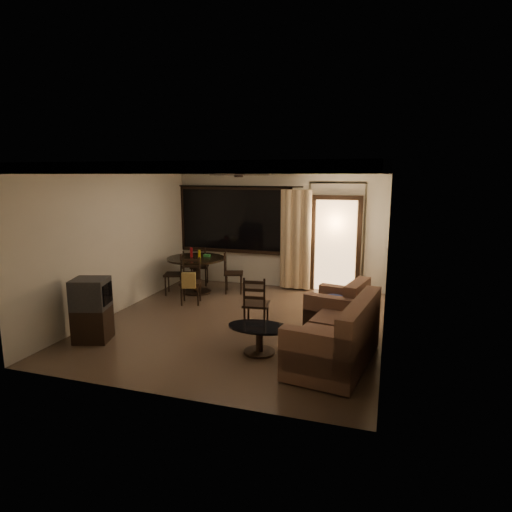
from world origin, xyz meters
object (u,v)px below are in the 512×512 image
(armchair, at_px, (340,311))
(dining_chair_south, at_px, (191,289))
(dining_table, at_px, (196,265))
(dining_chair_west, at_px, (175,282))
(tv_cabinet, at_px, (92,310))
(side_chair, at_px, (256,314))
(coffee_table, at_px, (259,335))
(dining_chair_north, at_px, (199,273))
(dining_chair_east, at_px, (233,280))
(sofa, at_px, (338,339))

(armchair, bearing_deg, dining_chair_south, 179.56)
(dining_table, height_order, dining_chair_south, dining_table)
(dining_chair_west, relative_size, tv_cabinet, 0.92)
(side_chair, bearing_deg, coffee_table, 103.31)
(dining_chair_south, height_order, dining_chair_north, same)
(dining_table, bearing_deg, dining_chair_west, -148.66)
(dining_chair_east, height_order, dining_chair_north, same)
(side_chair, bearing_deg, dining_chair_west, -40.93)
(sofa, distance_m, side_chair, 1.80)
(side_chair, bearing_deg, sofa, 140.34)
(dining_chair_north, bearing_deg, armchair, 131.72)
(tv_cabinet, xyz_separation_m, coffee_table, (2.72, 0.33, -0.23))
(dining_chair_east, height_order, sofa, sofa)
(dining_chair_north, bearing_deg, coffee_table, 109.47)
(dining_chair_east, height_order, armchair, dining_chair_east)
(side_chair, bearing_deg, dining_chair_south, -38.10)
(coffee_table, bearing_deg, armchair, 50.79)
(tv_cabinet, relative_size, sofa, 0.54)
(coffee_table, bearing_deg, dining_chair_north, 126.82)
(dining_chair_south, relative_size, armchair, 0.90)
(dining_table, relative_size, dining_chair_south, 1.37)
(dining_chair_north, bearing_deg, sofa, 119.68)
(tv_cabinet, relative_size, armchair, 0.98)
(side_chair, bearing_deg, armchair, -172.68)
(dining_table, height_order, coffee_table, dining_table)
(sofa, bearing_deg, dining_chair_north, 145.96)
(dining_table, relative_size, dining_chair_west, 1.37)
(dining_chair_west, bearing_deg, side_chair, 38.82)
(dining_chair_east, xyz_separation_m, tv_cabinet, (-1.16, -3.38, 0.23))
(tv_cabinet, bearing_deg, dining_chair_north, 71.45)
(dining_chair_south, height_order, sofa, sofa)
(tv_cabinet, relative_size, side_chair, 1.07)
(sofa, bearing_deg, dining_chair_west, 155.58)
(dining_chair_south, xyz_separation_m, coffee_table, (2.11, -1.99, -0.02))
(sofa, xyz_separation_m, coffee_table, (-1.17, 0.04, -0.10))
(dining_chair_west, xyz_separation_m, tv_cabinet, (0.05, -2.88, 0.23))
(dining_table, bearing_deg, coffee_table, -49.91)
(dining_chair_west, xyz_separation_m, dining_chair_south, (0.67, -0.57, 0.02))
(armchair, xyz_separation_m, side_chair, (-1.39, -0.36, -0.08))
(dining_chair_west, relative_size, side_chair, 0.99)
(tv_cabinet, bearing_deg, dining_chair_west, 74.36)
(tv_cabinet, bearing_deg, sofa, -12.50)
(dining_chair_east, height_order, coffee_table, dining_chair_east)
(sofa, distance_m, coffee_table, 1.18)
(dining_chair_west, height_order, dining_chair_north, same)
(dining_table, relative_size, dining_chair_north, 1.37)
(tv_cabinet, height_order, sofa, tv_cabinet)
(dining_chair_east, relative_size, coffee_table, 0.98)
(dining_chair_east, height_order, dining_chair_south, same)
(sofa, height_order, armchair, sofa)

